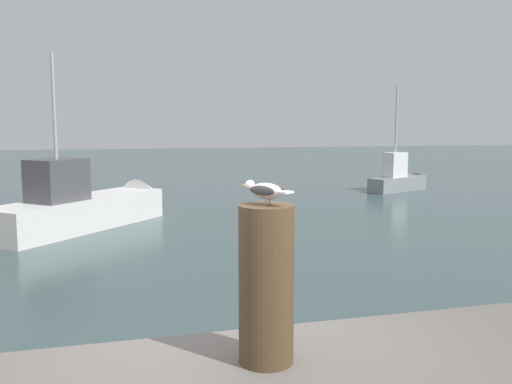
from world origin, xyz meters
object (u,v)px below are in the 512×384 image
Objects in this scene: mooring_post at (266,284)px; seagull at (266,190)px; boat_grey at (401,178)px; boat_white at (96,205)px.

seagull is at bearing 125.06° from mooring_post.
boat_white reaches higher than boat_grey.
seagull is 19.57m from boat_grey.
seagull is at bearing -83.14° from boat_white.
boat_grey is 12.77m from boat_white.
seagull reaches higher than mooring_post.
boat_grey reaches higher than mooring_post.
seagull is at bearing -122.29° from boat_grey.
boat_white reaches higher than mooring_post.
mooring_post is at bearing -122.27° from boat_grey.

